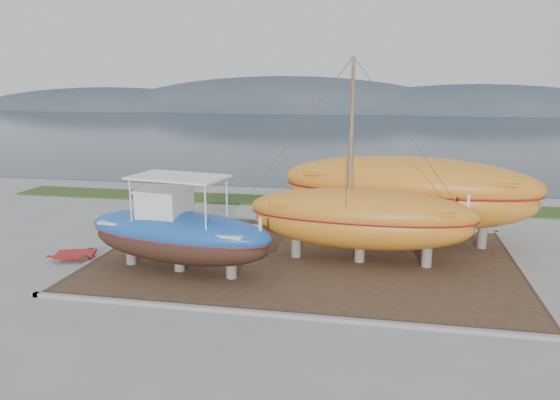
% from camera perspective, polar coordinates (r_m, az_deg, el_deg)
% --- Properties ---
extents(ground, '(140.00, 140.00, 0.00)m').
position_cam_1_polar(ground, '(20.69, 0.97, -9.75)').
color(ground, gray).
rests_on(ground, ground).
extents(dirt_patch, '(18.00, 12.00, 0.06)m').
position_cam_1_polar(dirt_patch, '(24.38, 2.67, -6.21)').
color(dirt_patch, '#422D1E').
rests_on(dirt_patch, ground).
extents(curb_frame, '(18.60, 12.60, 0.15)m').
position_cam_1_polar(curb_frame, '(24.36, 2.67, -6.11)').
color(curb_frame, gray).
rests_on(curb_frame, ground).
extents(grass_strip, '(44.00, 3.00, 0.08)m').
position_cam_1_polar(grass_strip, '(35.38, 5.49, -0.34)').
color(grass_strip, '#284219').
rests_on(grass_strip, ground).
extents(sea, '(260.00, 100.00, 0.04)m').
position_cam_1_polar(sea, '(89.26, 9.14, 7.21)').
color(sea, '#182531').
rests_on(sea, ground).
extents(mountain_ridge, '(200.00, 36.00, 20.00)m').
position_cam_1_polar(mountain_ridge, '(144.11, 10.06, 9.08)').
color(mountain_ridge, '#333D49').
rests_on(mountain_ridge, ground).
extents(blue_caique, '(8.61, 3.96, 3.99)m').
position_cam_1_polar(blue_caique, '(22.70, -10.61, -2.48)').
color(blue_caique, '#1B51AA').
rests_on(blue_caique, dirt_patch).
extents(white_dinghy, '(4.20, 1.69, 1.25)m').
position_cam_1_polar(white_dinghy, '(27.10, -11.72, -3.09)').
color(white_dinghy, silver).
rests_on(white_dinghy, dirt_patch).
extents(orange_sailboat, '(9.93, 3.35, 8.71)m').
position_cam_1_polar(orange_sailboat, '(23.23, 8.62, 3.87)').
color(orange_sailboat, orange).
rests_on(orange_sailboat, dirt_patch).
extents(orange_bare_hull, '(12.82, 5.48, 4.07)m').
position_cam_1_polar(orange_bare_hull, '(27.22, 13.07, -0.03)').
color(orange_bare_hull, orange).
rests_on(orange_bare_hull, dirt_patch).
extents(red_trailer, '(2.74, 1.95, 0.35)m').
position_cam_1_polar(red_trailer, '(25.93, -20.57, -5.52)').
color(red_trailer, '#A61312').
rests_on(red_trailer, ground).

